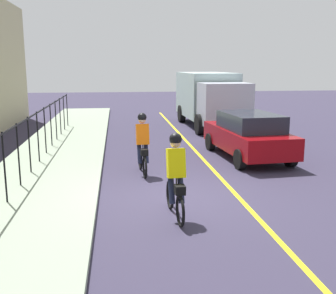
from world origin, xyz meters
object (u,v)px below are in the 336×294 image
Objects in this scene: cyclist_follow at (176,177)px; box_truck_background at (210,97)px; patrol_sedan at (248,135)px; cyclist_lead at (143,144)px.

cyclist_follow is 0.27× the size of box_truck_background.
patrol_sedan is at bearing -35.42° from cyclist_follow.
cyclist_follow is at bearing -176.51° from cyclist_lead.
cyclist_lead is 1.00× the size of cyclist_follow.
patrol_sedan is (5.32, -3.29, -0.09)m from cyclist_follow.
cyclist_lead is 4.12m from patrol_sedan.
box_truck_background is at bearing -27.66° from cyclist_lead.
box_truck_background is (12.81, -3.64, 0.64)m from cyclist_follow.
cyclist_follow is 13.33m from box_truck_background.
patrol_sedan is (1.72, -3.75, -0.09)m from cyclist_lead.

